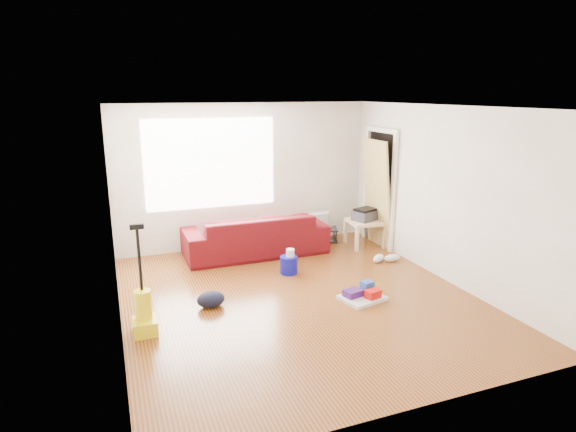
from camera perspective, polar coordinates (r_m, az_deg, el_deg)
name	(u,v)px	position (r m, az deg, el deg)	size (l,w,h in m)	color
room	(300,204)	(6.28, 1.44, 1.40)	(4.51, 5.01, 2.51)	#5F2508
sofa	(256,254)	(8.23, -3.85, -4.48)	(2.38, 0.93, 0.70)	#4A050C
tv_stand	(319,234)	(8.88, 3.75, -2.18)	(0.73, 0.56, 0.24)	black
tv	(320,220)	(8.80, 3.77, -0.47)	(0.56, 0.07, 0.32)	black
side_table	(365,224)	(8.64, 9.11, -0.97)	(0.62, 0.62, 0.47)	beige
printer	(365,214)	(8.59, 9.15, 0.18)	(0.49, 0.43, 0.21)	#323139
bucket	(289,273)	(7.37, 0.09, -6.78)	(0.27, 0.27, 0.27)	#0D0D8C
toilet_paper	(290,261)	(7.31, 0.26, -5.37)	(0.13, 0.13, 0.12)	silver
cleaning_tray	(363,295)	(6.56, 8.86, -9.20)	(0.63, 0.55, 0.20)	silver
backpack	(211,306)	(6.37, -9.09, -10.54)	(0.36, 0.29, 0.20)	black
sneakers	(385,258)	(7.99, 11.46, -4.91)	(0.52, 0.27, 0.12)	silver
vacuum	(144,313)	(5.81, -16.70, -11.00)	(0.27, 0.31, 1.28)	yellow
door_panel	(375,245)	(8.79, 10.23, -3.44)	(0.04, 0.76, 1.90)	#AB924A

